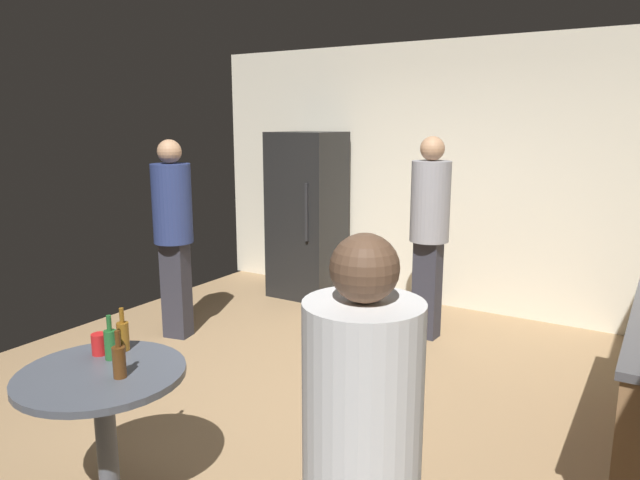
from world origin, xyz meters
The scene contains 11 objects.
ground_plane centered at (0.00, 0.00, -0.05)m, with size 5.20×5.20×0.10m, color #9E7C56.
wall_back centered at (0.00, 2.63, 1.35)m, with size 5.32×0.06×2.70m, color silver.
refrigerator centered at (-1.31, 2.20, 0.90)m, with size 0.70×0.68×1.80m.
foreground_table centered at (-0.17, -1.43, 0.63)m, with size 0.80×0.80×0.73m.
beer_bottle_amber centered at (-0.28, -1.19, 0.82)m, with size 0.06×0.06×0.23m.
beer_bottle_brown centered at (-0.03, -1.43, 0.82)m, with size 0.06×0.06×0.23m.
beer_bottle_green centered at (-0.24, -1.30, 0.82)m, with size 0.06×0.06×0.23m.
plastic_cup_red centered at (-0.34, -1.29, 0.79)m, with size 0.08×0.08×0.11m, color red.
person_in_navy_shirt centered at (-1.61, 0.48, 1.03)m, with size 0.40×0.40×1.76m.
person_in_gray_shirt centered at (0.31, 1.64, 1.05)m, with size 0.36×0.36×1.79m.
person_in_white_shirt centered at (1.40, -1.75, 0.95)m, with size 0.35×0.35×1.62m.
Camera 1 is at (2.08, -3.09, 1.91)m, focal length 32.52 mm.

